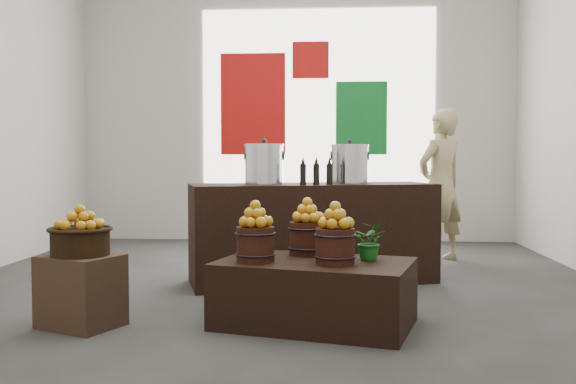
# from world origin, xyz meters

# --- Properties ---
(ground) EXTENTS (7.00, 7.00, 0.00)m
(ground) POSITION_xyz_m (0.00, 0.00, 0.00)
(ground) COLOR #3A3B38
(ground) RESTS_ON ground
(back_wall) EXTENTS (6.00, 0.04, 4.00)m
(back_wall) POSITION_xyz_m (0.00, 3.50, 2.00)
(back_wall) COLOR #BAB5AC
(back_wall) RESTS_ON ground
(back_opening) EXTENTS (3.20, 0.02, 2.40)m
(back_opening) POSITION_xyz_m (0.30, 3.48, 2.00)
(back_opening) COLOR white
(back_opening) RESTS_ON back_wall
(deco_red_left) EXTENTS (0.90, 0.04, 1.40)m
(deco_red_left) POSITION_xyz_m (-0.60, 3.47, 1.90)
(deco_red_left) COLOR #B00F0D
(deco_red_left) RESTS_ON back_wall
(deco_green_right) EXTENTS (0.70, 0.04, 1.00)m
(deco_green_right) POSITION_xyz_m (0.90, 3.47, 1.70)
(deco_green_right) COLOR #0F6624
(deco_green_right) RESTS_ON back_wall
(deco_red_upper) EXTENTS (0.50, 0.04, 0.50)m
(deco_red_upper) POSITION_xyz_m (0.20, 3.47, 2.50)
(deco_red_upper) COLOR #B00F0D
(deco_red_upper) RESTS_ON back_wall
(crate) EXTENTS (0.61, 0.57, 0.49)m
(crate) POSITION_xyz_m (-1.21, -1.22, 0.25)
(crate) COLOR #513825
(crate) RESTS_ON ground
(wicker_basket) EXTENTS (0.39, 0.39, 0.18)m
(wicker_basket) POSITION_xyz_m (-1.21, -1.22, 0.58)
(wicker_basket) COLOR black
(wicker_basket) RESTS_ON crate
(apples_in_basket) EXTENTS (0.31, 0.31, 0.16)m
(apples_in_basket) POSITION_xyz_m (-1.21, -1.22, 0.75)
(apples_in_basket) COLOR #8E1D04
(apples_in_basket) RESTS_ON wicker_basket
(display_table) EXTENTS (1.45, 1.11, 0.45)m
(display_table) POSITION_xyz_m (0.38, -1.08, 0.22)
(display_table) COLOR black
(display_table) RESTS_ON ground
(apple_bucket_front_left) EXTENTS (0.26, 0.26, 0.24)m
(apple_bucket_front_left) POSITION_xyz_m (-0.02, -1.15, 0.57)
(apple_bucket_front_left) COLOR #34160E
(apple_bucket_front_left) RESTS_ON display_table
(apples_in_bucket_front_left) EXTENTS (0.19, 0.19, 0.17)m
(apples_in_bucket_front_left) POSITION_xyz_m (-0.02, -1.15, 0.77)
(apples_in_bucket_front_left) COLOR #8E1D04
(apples_in_bucket_front_left) RESTS_ON apple_bucket_front_left
(apple_bucket_front_right) EXTENTS (0.26, 0.26, 0.24)m
(apple_bucket_front_right) POSITION_xyz_m (0.52, -1.22, 0.57)
(apple_bucket_front_right) COLOR #34160E
(apple_bucket_front_right) RESTS_ON display_table
(apples_in_bucket_front_right) EXTENTS (0.19, 0.19, 0.17)m
(apples_in_bucket_front_right) POSITION_xyz_m (0.52, -1.22, 0.77)
(apples_in_bucket_front_right) COLOR #8E1D04
(apples_in_bucket_front_right) RESTS_ON apple_bucket_front_right
(apple_bucket_rear) EXTENTS (0.26, 0.26, 0.24)m
(apple_bucket_rear) POSITION_xyz_m (0.32, -0.81, 0.57)
(apple_bucket_rear) COLOR #34160E
(apple_bucket_rear) RESTS_ON display_table
(apples_in_bucket_rear) EXTENTS (0.19, 0.19, 0.17)m
(apples_in_bucket_rear) POSITION_xyz_m (0.32, -0.81, 0.77)
(apples_in_bucket_rear) COLOR #8E1D04
(apples_in_bucket_rear) RESTS_ON apple_bucket_rear
(herb_garnish_right) EXTENTS (0.30, 0.28, 0.26)m
(herb_garnish_right) POSITION_xyz_m (0.76, -1.02, 0.58)
(herb_garnish_right) COLOR #135A15
(herb_garnish_right) RESTS_ON display_table
(herb_garnish_left) EXTENTS (0.17, 0.15, 0.27)m
(herb_garnish_left) POSITION_xyz_m (-0.06, -0.82, 0.58)
(herb_garnish_left) COLOR #135A15
(herb_garnish_left) RESTS_ON display_table
(counter) EXTENTS (2.34, 1.34, 0.91)m
(counter) POSITION_xyz_m (0.32, 0.47, 0.46)
(counter) COLOR black
(counter) RESTS_ON ground
(stock_pot_left) EXTENTS (0.34, 0.34, 0.34)m
(stock_pot_left) POSITION_xyz_m (-0.12, 0.33, 1.09)
(stock_pot_left) COLOR silver
(stock_pot_left) RESTS_ON counter
(stock_pot_center) EXTENTS (0.34, 0.34, 0.34)m
(stock_pot_center) POSITION_xyz_m (0.66, 0.57, 1.09)
(stock_pot_center) COLOR silver
(stock_pot_center) RESTS_ON counter
(oil_cruets) EXTENTS (0.25, 0.13, 0.25)m
(oil_cruets) POSITION_xyz_m (0.39, 0.25, 1.04)
(oil_cruets) COLOR black
(oil_cruets) RESTS_ON counter
(shopper) EXTENTS (0.74, 0.70, 1.70)m
(shopper) POSITION_xyz_m (1.70, 1.79, 0.85)
(shopper) COLOR tan
(shopper) RESTS_ON ground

